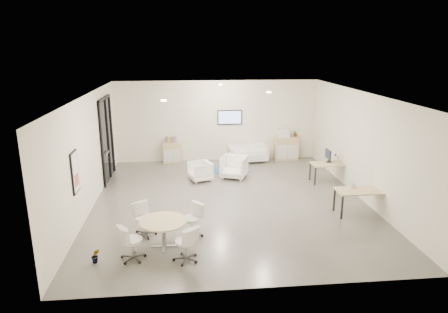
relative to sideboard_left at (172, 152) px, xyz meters
name	(u,v)px	position (x,y,z in m)	size (l,w,h in m)	color
room_shell	(230,149)	(1.81, -4.28, 1.19)	(9.60, 10.60, 4.80)	#53504B
glass_door	(107,137)	(-2.14, -1.78, 1.09)	(0.09, 1.90, 2.85)	black
artwork	(75,172)	(-2.16, -5.88, 1.14)	(0.05, 0.54, 1.04)	black
wall_tv	(230,117)	(2.31, 0.18, 1.34)	(0.98, 0.06, 0.58)	black
ceiling_spots	(220,92)	(1.61, -3.45, 2.77)	(3.14, 4.14, 0.03)	#FFEAC6
sideboard_left	(172,152)	(0.00, 0.00, 0.00)	(0.73, 0.38, 0.82)	tan
sideboard_right	(286,148)	(4.60, -0.04, 0.07)	(0.96, 0.46, 0.96)	tan
books	(171,140)	(-0.04, 0.00, 0.52)	(0.43, 0.14, 0.22)	red
printer	(283,133)	(4.46, -0.04, 0.69)	(0.48, 0.42, 0.32)	white
loveseat	(247,154)	(2.99, -0.17, -0.10)	(1.58, 0.88, 0.57)	white
blue_rug	(231,169)	(2.22, -1.15, -0.40)	(1.36, 0.91, 0.01)	#2F5190
armchair_left	(200,170)	(1.01, -2.30, -0.05)	(0.71, 0.66, 0.73)	white
armchair_right	(234,166)	(2.20, -2.13, 0.02)	(0.84, 0.79, 0.86)	white
desk_rear	(330,165)	(5.38, -2.93, 0.20)	(1.32, 0.71, 0.67)	tan
desk_front	(361,193)	(5.28, -5.58, 0.22)	(1.34, 0.67, 0.70)	tan
monitor	(328,155)	(5.34, -2.78, 0.50)	(0.20, 0.50, 0.44)	black
round_table	(163,224)	(-0.02, -6.95, 0.17)	(1.09, 1.09, 0.66)	tan
meeting_chairs	(164,231)	(-0.02, -6.95, 0.00)	(2.11, 2.11, 0.82)	white
plant_cabinet	(296,134)	(4.97, -0.03, 0.65)	(0.25, 0.27, 0.21)	#3F7F3F
plant_floor	(96,260)	(-1.46, -7.51, -0.34)	(0.18, 0.33, 0.15)	#3F7F3F
cup	(353,185)	(5.14, -5.36, 0.35)	(0.13, 0.10, 0.13)	white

